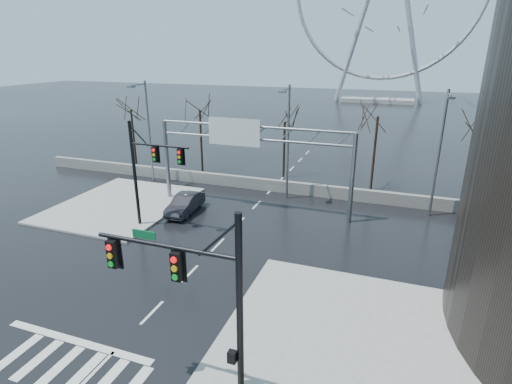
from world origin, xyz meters
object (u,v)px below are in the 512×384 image
at_px(signal_mast_near, 202,293).
at_px(signal_mast_far, 147,166).
at_px(sign_gantry, 248,149).
at_px(car, 185,204).

xyz_separation_m(signal_mast_near, signal_mast_far, (-11.01, 13.00, -0.04)).
distance_m(sign_gantry, car, 6.86).
height_order(signal_mast_near, sign_gantry, signal_mast_near).
distance_m(signal_mast_near, signal_mast_far, 17.03).
distance_m(signal_mast_far, car, 5.41).
relative_size(signal_mast_far, sign_gantry, 0.49).
xyz_separation_m(sign_gantry, car, (-4.59, -2.55, -4.42)).
distance_m(signal_mast_far, sign_gantry, 8.14).
relative_size(signal_mast_near, car, 1.72).
bearing_deg(car, signal_mast_near, -61.53).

